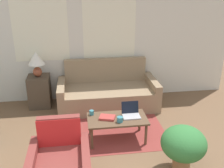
% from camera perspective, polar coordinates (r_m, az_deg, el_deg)
% --- Properties ---
extents(wall_back, '(6.60, 0.06, 2.60)m').
position_cam_1_polar(wall_back, '(5.59, -6.99, 9.49)').
color(wall_back, silver).
rests_on(wall_back, ground_plane).
extents(rug, '(1.74, 2.07, 0.01)m').
position_cam_1_polar(rug, '(5.00, -0.01, -7.96)').
color(rug, brown).
rests_on(rug, ground_plane).
extents(couch, '(2.02, 0.94, 0.93)m').
position_cam_1_polar(couch, '(5.49, -0.99, -2.01)').
color(couch, '#937A5B').
rests_on(couch, ground_plane).
extents(armchair, '(0.75, 0.81, 0.84)m').
position_cam_1_polar(armchair, '(3.55, -11.18, -17.56)').
color(armchair, brown).
rests_on(armchair, ground_plane).
extents(side_table, '(0.44, 0.44, 0.66)m').
position_cam_1_polar(side_table, '(5.63, -15.47, -1.53)').
color(side_table, '#4C3D2D').
rests_on(side_table, ground_plane).
extents(table_lamp, '(0.33, 0.33, 0.51)m').
position_cam_1_polar(table_lamp, '(5.42, -16.16, 4.88)').
color(table_lamp, brown).
rests_on(table_lamp, side_table).
extents(coffee_table, '(0.96, 0.52, 0.40)m').
position_cam_1_polar(coffee_table, '(4.30, 1.14, -7.96)').
color(coffee_table, brown).
rests_on(coffee_table, ground_plane).
extents(laptop, '(0.28, 0.26, 0.22)m').
position_cam_1_polar(laptop, '(4.33, 4.12, -6.29)').
color(laptop, '#B7B7BC').
rests_on(laptop, coffee_table).
extents(cup_navy, '(0.08, 0.08, 0.08)m').
position_cam_1_polar(cup_navy, '(4.37, -4.46, -6.22)').
color(cup_navy, teal).
rests_on(cup_navy, coffee_table).
extents(cup_yellow, '(0.10, 0.10, 0.09)m').
position_cam_1_polar(cup_yellow, '(4.15, 1.75, -7.71)').
color(cup_yellow, teal).
rests_on(cup_yellow, coffee_table).
extents(book_red, '(0.29, 0.24, 0.04)m').
position_cam_1_polar(book_red, '(4.25, -1.04, -7.28)').
color(book_red, '#B23D38').
rests_on(book_red, coffee_table).
extents(potted_plant, '(0.61, 0.61, 0.68)m').
position_cam_1_polar(potted_plant, '(3.73, 15.28, -12.64)').
color(potted_plant, '#996B42').
rests_on(potted_plant, ground_plane).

